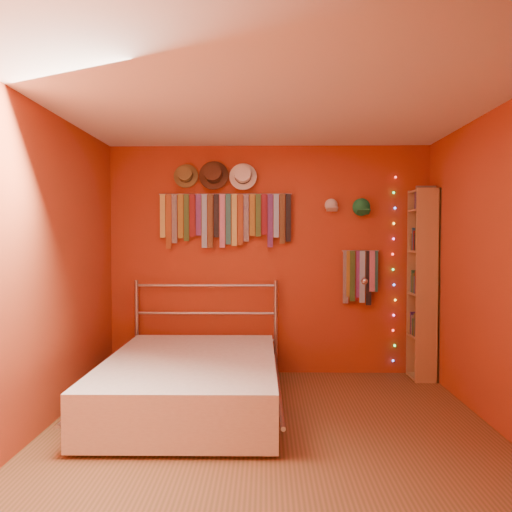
# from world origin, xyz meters

# --- Properties ---
(ground) EXTENTS (3.50, 3.50, 0.00)m
(ground) POSITION_xyz_m (0.00, 0.00, 0.00)
(ground) COLOR brown
(ground) RESTS_ON ground
(back_wall) EXTENTS (3.50, 0.02, 2.50)m
(back_wall) POSITION_xyz_m (0.00, 1.75, 1.25)
(back_wall) COLOR #9E3119
(back_wall) RESTS_ON ground
(right_wall) EXTENTS (0.02, 3.50, 2.50)m
(right_wall) POSITION_xyz_m (1.75, 0.00, 1.25)
(right_wall) COLOR #9E3119
(right_wall) RESTS_ON ground
(left_wall) EXTENTS (0.02, 3.50, 2.50)m
(left_wall) POSITION_xyz_m (-1.75, 0.00, 1.25)
(left_wall) COLOR #9E3119
(left_wall) RESTS_ON ground
(ceiling) EXTENTS (3.50, 3.50, 0.02)m
(ceiling) POSITION_xyz_m (0.00, 0.00, 2.50)
(ceiling) COLOR white
(ceiling) RESTS_ON back_wall
(tie_rack) EXTENTS (1.45, 0.03, 0.60)m
(tie_rack) POSITION_xyz_m (-0.48, 1.68, 1.72)
(tie_rack) COLOR #ABABB0
(tie_rack) RESTS_ON back_wall
(small_tie_rack) EXTENTS (0.40, 0.03, 0.60)m
(small_tie_rack) POSITION_xyz_m (0.99, 1.69, 1.10)
(small_tie_rack) COLOR #ABABB0
(small_tie_rack) RESTS_ON back_wall
(fedora_olive) EXTENTS (0.27, 0.14, 0.26)m
(fedora_olive) POSITION_xyz_m (-0.90, 1.66, 2.17)
(fedora_olive) COLOR brown
(fedora_olive) RESTS_ON back_wall
(fedora_brown) EXTENTS (0.32, 0.17, 0.32)m
(fedora_brown) POSITION_xyz_m (-0.60, 1.65, 2.18)
(fedora_brown) COLOR #422517
(fedora_brown) RESTS_ON back_wall
(fedora_white) EXTENTS (0.30, 0.16, 0.30)m
(fedora_white) POSITION_xyz_m (-0.28, 1.65, 2.17)
(fedora_white) COLOR white
(fedora_white) RESTS_ON back_wall
(cap_white) EXTENTS (0.16, 0.20, 0.16)m
(cap_white) POSITION_xyz_m (0.67, 1.70, 1.85)
(cap_white) COLOR silver
(cap_white) RESTS_ON back_wall
(cap_green) EXTENTS (0.19, 0.23, 0.19)m
(cap_green) POSITION_xyz_m (1.00, 1.70, 1.82)
(cap_green) COLOR #1B7D42
(cap_green) RESTS_ON back_wall
(fairy_lights) EXTENTS (0.06, 0.02, 2.03)m
(fairy_lights) POSITION_xyz_m (1.36, 1.71, 1.15)
(fairy_lights) COLOR #FF3333
(fairy_lights) RESTS_ON back_wall
(reading_lamp) EXTENTS (0.07, 0.29, 0.09)m
(reading_lamp) POSITION_xyz_m (1.00, 1.52, 1.04)
(reading_lamp) COLOR #ABABB0
(reading_lamp) RESTS_ON back_wall
(bookshelf) EXTENTS (0.25, 0.34, 2.00)m
(bookshelf) POSITION_xyz_m (1.66, 1.53, 1.02)
(bookshelf) COLOR tan
(bookshelf) RESTS_ON ground
(bed) EXTENTS (1.57, 2.14, 1.03)m
(bed) POSITION_xyz_m (-0.69, 0.57, 0.24)
(bed) COLOR #ABABB0
(bed) RESTS_ON ground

